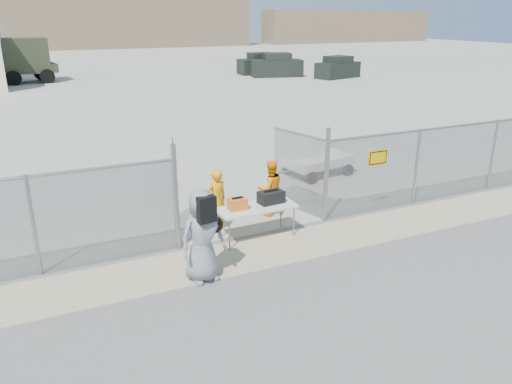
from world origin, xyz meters
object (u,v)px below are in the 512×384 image
folding_table (256,222)px  utility_trailer (318,165)px  visitor (202,236)px  security_worker_left (216,200)px  security_worker_right (270,188)px

folding_table → utility_trailer: folding_table is taller
visitor → security_worker_left: bearing=55.3°
folding_table → visitor: bearing=-145.0°
security_worker_left → utility_trailer: 5.54m
folding_table → security_worker_left: 1.19m
folding_table → visitor: (-1.84, -1.38, 0.57)m
security_worker_left → utility_trailer: size_ratio=0.54×
folding_table → security_worker_left: (-0.70, 0.88, 0.39)m
security_worker_left → visitor: (-1.14, -2.26, 0.18)m
folding_table → security_worker_right: size_ratio=1.26×
visitor → utility_trailer: size_ratio=0.67×
folding_table → utility_trailer: 5.49m
security_worker_right → visitor: size_ratio=0.79×
folding_table → security_worker_right: bearing=49.2°
security_worker_left → security_worker_right: 1.69m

